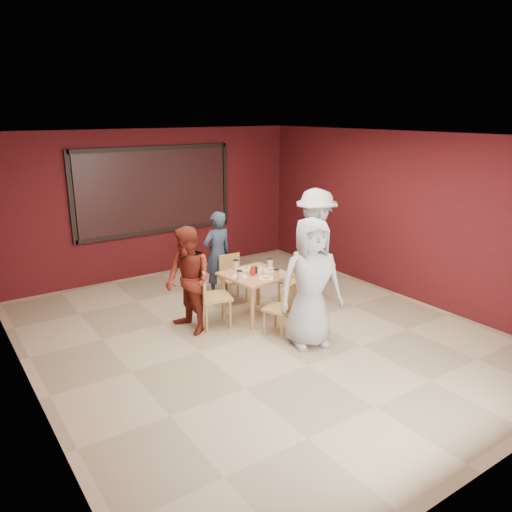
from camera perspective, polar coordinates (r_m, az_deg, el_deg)
floor at (r=7.31m, az=0.25°, el=-8.94°), size 7.00×7.00×0.00m
window_blinds at (r=9.76m, az=-11.46°, el=7.34°), size 3.00×0.02×1.50m
dining_table at (r=7.69m, az=-0.06°, el=-2.61°), size 0.97×0.97×0.86m
chair_front at (r=7.14m, az=3.07°, el=-5.75°), size 0.48×0.48×0.77m
chair_back at (r=8.43m, az=-2.73°, el=-2.19°), size 0.41×0.41×0.79m
chair_left at (r=7.40m, az=-5.33°, el=-4.26°), size 0.55×0.55×0.93m
chair_right at (r=8.28m, az=4.64°, el=-2.42°), size 0.42×0.42×0.83m
diner_front at (r=6.74m, az=6.28°, el=-3.05°), size 1.01×0.82×1.79m
diner_back at (r=8.55m, az=-4.44°, el=0.17°), size 0.57×0.40×1.50m
diner_left at (r=7.19m, az=-7.76°, el=-2.81°), size 0.66×0.81×1.56m
diner_right at (r=8.40m, az=6.81°, el=1.24°), size 1.00×1.37×1.90m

